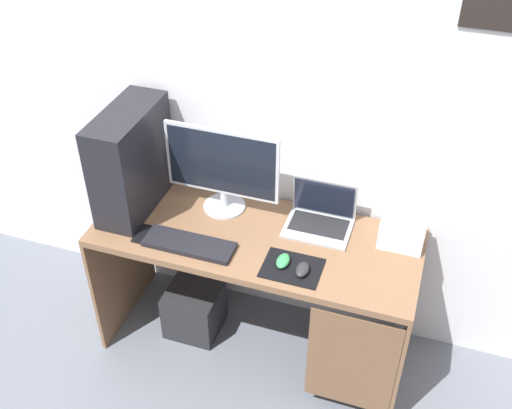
# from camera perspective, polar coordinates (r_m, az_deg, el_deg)

# --- Properties ---
(ground_plane) EXTENTS (8.00, 8.00, 0.00)m
(ground_plane) POSITION_cam_1_polar(r_m,az_deg,el_deg) (3.42, 0.00, -12.58)
(ground_plane) COLOR slate
(wall_back) EXTENTS (4.00, 0.05, 2.60)m
(wall_back) POSITION_cam_1_polar(r_m,az_deg,el_deg) (2.84, 2.27, 9.75)
(wall_back) COLOR silver
(wall_back) RESTS_ON ground_plane
(desk) EXTENTS (1.53, 0.60, 0.76)m
(desk) POSITION_cam_1_polar(r_m,az_deg,el_deg) (2.96, 0.31, -5.27)
(desk) COLOR brown
(desk) RESTS_ON ground_plane
(pc_tower) EXTENTS (0.20, 0.49, 0.52)m
(pc_tower) POSITION_cam_1_polar(r_m,az_deg,el_deg) (2.97, -11.47, 4.05)
(pc_tower) COLOR black
(pc_tower) RESTS_ON desk
(monitor) EXTENTS (0.56, 0.21, 0.45)m
(monitor) POSITION_cam_1_polar(r_m,az_deg,el_deg) (2.90, -3.14, 3.34)
(monitor) COLOR #B7BCC6
(monitor) RESTS_ON desk
(laptop) EXTENTS (0.31, 0.23, 0.23)m
(laptop) POSITION_cam_1_polar(r_m,az_deg,el_deg) (2.92, 5.95, -1.19)
(laptop) COLOR #9EA3A8
(laptop) RESTS_ON desk
(projector) EXTENTS (0.20, 0.14, 0.12)m
(projector) POSITION_cam_1_polar(r_m,az_deg,el_deg) (2.87, 13.33, -2.67)
(projector) COLOR silver
(projector) RESTS_ON desk
(keyboard) EXTENTS (0.42, 0.14, 0.02)m
(keyboard) POSITION_cam_1_polar(r_m,az_deg,el_deg) (2.82, -6.19, -3.69)
(keyboard) COLOR black
(keyboard) RESTS_ON desk
(mousepad) EXTENTS (0.26, 0.20, 0.00)m
(mousepad) POSITION_cam_1_polar(r_m,az_deg,el_deg) (2.71, 3.36, -5.88)
(mousepad) COLOR black
(mousepad) RESTS_ON desk
(mouse_left) EXTENTS (0.06, 0.10, 0.03)m
(mouse_left) POSITION_cam_1_polar(r_m,az_deg,el_deg) (2.71, 2.52, -5.24)
(mouse_left) COLOR #338C4C
(mouse_left) RESTS_ON mousepad
(mouse_right) EXTENTS (0.06, 0.10, 0.03)m
(mouse_right) POSITION_cam_1_polar(r_m,az_deg,el_deg) (2.68, 4.32, -6.01)
(mouse_right) COLOR #232326
(mouse_right) RESTS_ON mousepad
(cell_phone) EXTENTS (0.07, 0.13, 0.01)m
(cell_phone) POSITION_cam_1_polar(r_m,az_deg,el_deg) (2.92, -10.33, -2.71)
(cell_phone) COLOR black
(cell_phone) RESTS_ON desk
(subwoofer) EXTENTS (0.28, 0.28, 0.28)m
(subwoofer) POSITION_cam_1_polar(r_m,az_deg,el_deg) (3.41, -5.70, -9.55)
(subwoofer) COLOR #232326
(subwoofer) RESTS_ON ground_plane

